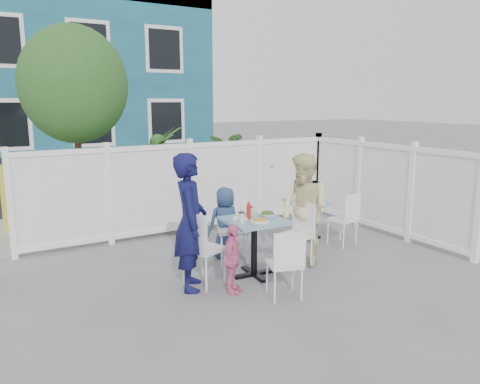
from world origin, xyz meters
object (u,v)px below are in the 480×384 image
spare_table (308,210)px  chair_right (298,229)px  utility_cabinet (25,196)px  man (190,222)px  chair_left (199,243)px  main_table (254,232)px  woman (304,210)px  chair_near (286,260)px  toddler (232,259)px  chair_back (232,223)px  boy (225,223)px

spare_table → chair_right: size_ratio=0.80×
utility_cabinet → man: bearing=-79.4°
chair_left → main_table: bearing=64.3°
woman → spare_table: bearing=131.4°
chair_near → spare_table: bearing=63.0°
man → woman: size_ratio=1.07×
chair_left → toddler: size_ratio=1.13×
chair_right → woman: (0.10, 0.00, 0.27)m
chair_back → toddler: bearing=83.1°
chair_near → toddler: size_ratio=0.99×
chair_near → woman: bearing=60.1°
utility_cabinet → toddler: utility_cabinet is taller
chair_left → spare_table: bearing=87.6°
chair_right → toddler: bearing=96.0°
utility_cabinet → toddler: (1.84, -4.35, -0.20)m
utility_cabinet → chair_near: 5.36m
chair_right → boy: bearing=31.0°
chair_left → man: bearing=-117.4°
utility_cabinet → main_table: size_ratio=1.61×
main_table → toddler: bearing=-146.7°
chair_back → toddler: size_ratio=1.11×
main_table → chair_right: 0.77m
utility_cabinet → woman: size_ratio=0.79×
toddler → chair_left: bearing=80.9°
boy → woman: bearing=142.9°
chair_left → toddler: 0.49m
toddler → spare_table: bearing=-12.1°
man → boy: man is taller
chair_right → man: size_ratio=0.53×
chair_near → chair_back: bearing=101.2°
utility_cabinet → toddler: size_ratio=1.47×
chair_left → woman: bearing=67.1°
toddler → main_table: bearing=-9.5°
spare_table → chair_left: size_ratio=0.75×
chair_left → chair_near: (0.71, -0.89, -0.07)m
main_table → chair_back: bearing=83.7°
spare_table → woman: size_ratio=0.46×
main_table → chair_near: 0.86m
spare_table → chair_near: size_ratio=0.86×
man → woman: man is taller
chair_left → chair_near: 1.14m
spare_table → man: (-2.58, -0.92, 0.34)m
chair_left → man: man is taller
man → boy: 1.28m
main_table → chair_left: (-0.79, 0.04, -0.04)m
main_table → chair_back: 0.74m
chair_right → woman: 0.29m
man → boy: size_ratio=1.59×
chair_near → woman: 1.34m
spare_table → woman: 1.26m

